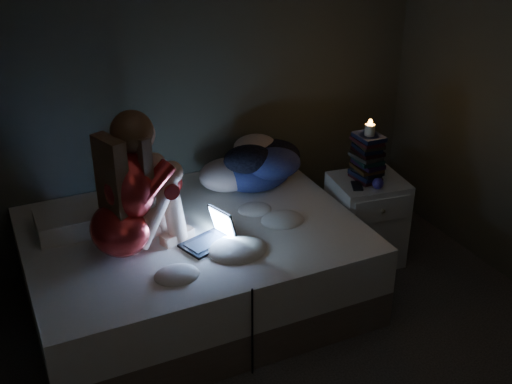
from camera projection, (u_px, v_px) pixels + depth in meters
wall_back at (197, 80)px, 4.61m from camera, size 3.60×0.02×2.60m
bed at (194, 265)px, 4.27m from camera, size 2.11×1.58×0.58m
pillow at (73, 222)px, 4.08m from camera, size 0.45×0.32×0.13m
woman at (117, 190)px, 3.64m from camera, size 0.64×0.52×0.89m
laptop at (206, 229)px, 3.91m from camera, size 0.37×0.31×0.22m
clothes_pile at (254, 163)px, 4.63m from camera, size 0.71×0.63×0.36m
nightstand at (366, 220)px, 4.74m from camera, size 0.55×0.50×0.67m
book_stack at (367, 156)px, 4.49m from camera, size 0.19×0.25×0.38m
candle at (370, 126)px, 4.39m from camera, size 0.07×0.07×0.08m
phone at (359, 187)px, 4.47m from camera, size 0.11×0.15×0.01m
blue_orb at (380, 183)px, 4.45m from camera, size 0.08×0.08×0.08m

